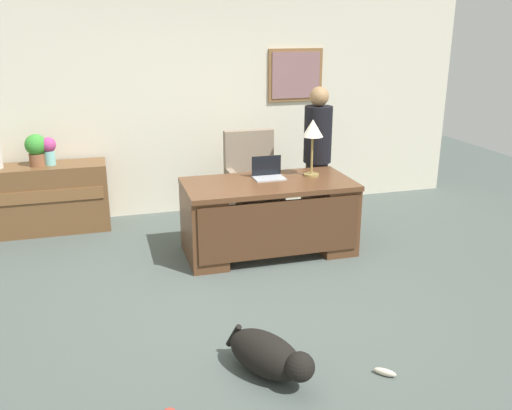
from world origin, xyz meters
name	(u,v)px	position (x,y,z in m)	size (l,w,h in m)	color
ground_plane	(257,295)	(0.00, 0.00, 0.00)	(12.00, 12.00, 0.00)	#4C5651
back_wall	(201,105)	(0.01, 2.60, 1.35)	(7.00, 0.16, 2.70)	beige
desk	(269,215)	(0.39, 0.91, 0.42)	(1.75, 0.87, 0.77)	brown
credenza	(41,199)	(-1.97, 2.25, 0.40)	(1.52, 0.50, 0.79)	brown
armchair	(252,184)	(0.47, 1.84, 0.50)	(0.60, 0.59, 1.12)	gray
person_standing	(317,157)	(1.16, 1.53, 0.86)	(0.32, 0.32, 1.66)	#262323
dog_lying	(269,356)	(-0.25, -1.18, 0.16)	(0.57, 0.70, 0.30)	black
laptop	(268,173)	(0.43, 1.09, 0.83)	(0.32, 0.22, 0.22)	#B2B5BA
desk_lamp	(313,132)	(0.90, 1.04, 1.25)	(0.22, 0.22, 0.61)	#9E8447
vase_with_flowers	(49,149)	(-1.81, 2.25, 0.97)	(0.17, 0.17, 0.32)	#80CBC5
potted_plant	(36,148)	(-1.95, 2.25, 0.99)	(0.24, 0.24, 0.36)	brown
dog_toy_bone	(385,372)	(0.52, -1.40, 0.03)	(0.16, 0.05, 0.05)	beige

